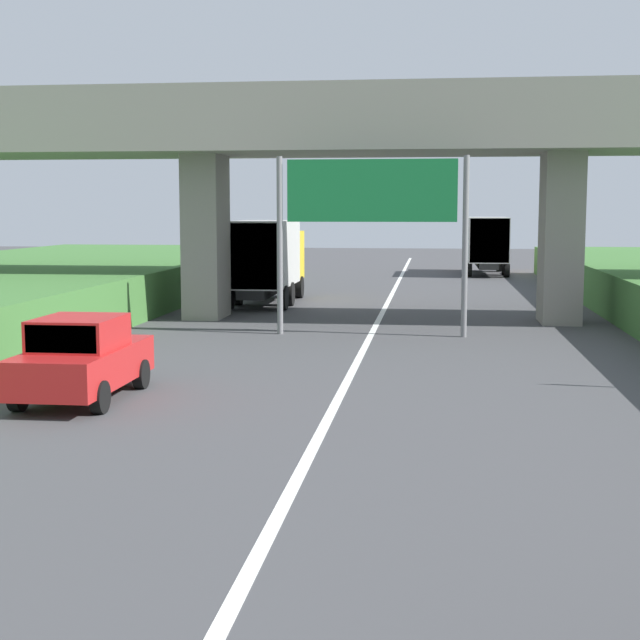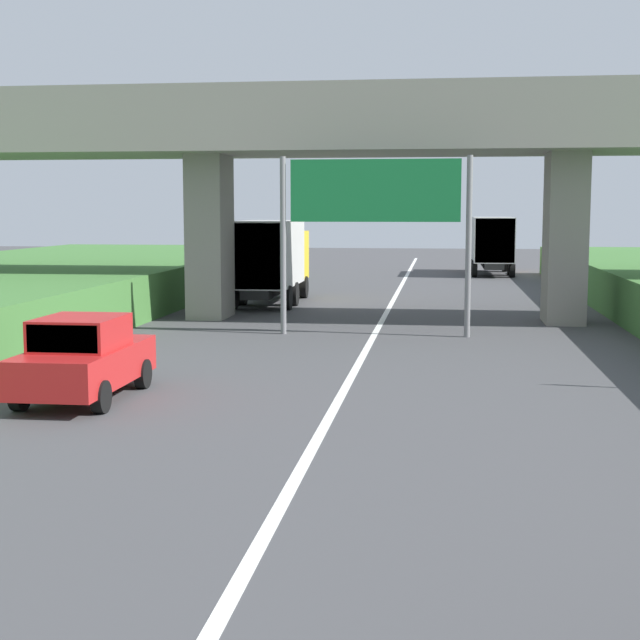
# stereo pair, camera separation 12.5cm
# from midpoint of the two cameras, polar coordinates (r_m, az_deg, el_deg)

# --- Properties ---
(lane_centre_stripe) EXTENTS (0.20, 100.76, 0.01)m
(lane_centre_stripe) POSITION_cam_midpoint_polar(r_m,az_deg,el_deg) (25.65, 2.89, -1.96)
(lane_centre_stripe) COLOR white
(lane_centre_stripe) RESTS_ON ground
(overpass_bridge) EXTENTS (40.00, 4.80, 8.01)m
(overpass_bridge) POSITION_cam_midpoint_polar(r_m,az_deg,el_deg) (33.00, 4.02, 10.53)
(overpass_bridge) COLOR gray
(overpass_bridge) RESTS_ON ground
(overhead_highway_sign) EXTENTS (5.88, 0.18, 5.51)m
(overhead_highway_sign) POSITION_cam_midpoint_polar(r_m,az_deg,el_deg) (28.81, 3.49, 7.13)
(overhead_highway_sign) COLOR slate
(overhead_highway_sign) RESTS_ON ground
(truck_yellow) EXTENTS (2.44, 7.30, 3.44)m
(truck_yellow) POSITION_cam_midpoint_polar(r_m,az_deg,el_deg) (38.61, -2.94, 3.84)
(truck_yellow) COLOR black
(truck_yellow) RESTS_ON ground
(truck_orange) EXTENTS (2.44, 7.30, 3.44)m
(truck_orange) POSITION_cam_midpoint_polar(r_m,az_deg,el_deg) (57.18, 10.49, 4.68)
(truck_orange) COLOR black
(truck_orange) RESTS_ON ground
(car_red) EXTENTS (1.86, 4.10, 1.72)m
(car_red) POSITION_cam_midpoint_polar(r_m,az_deg,el_deg) (19.74, -14.05, -2.27)
(car_red) COLOR red
(car_red) RESTS_ON ground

